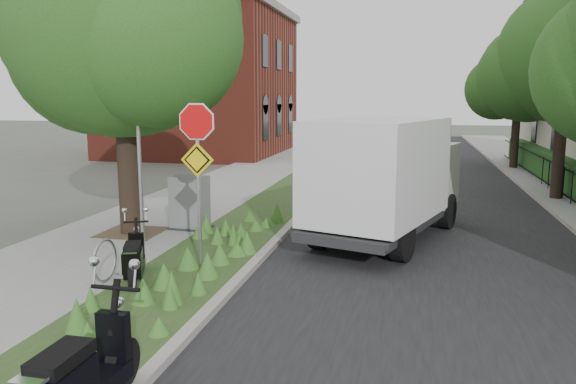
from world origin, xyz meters
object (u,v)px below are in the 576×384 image
(box_truck, at_px, (386,174))
(utility_cabinet, at_px, (190,204))
(scooter_near, at_px, (134,263))
(sign_assembly, at_px, (197,151))

(box_truck, height_order, utility_cabinet, box_truck)
(scooter_near, bearing_deg, utility_cabinet, 98.69)
(scooter_near, bearing_deg, sign_assembly, 54.73)
(scooter_near, height_order, box_truck, box_truck)
(sign_assembly, distance_m, utility_cabinet, 3.60)
(sign_assembly, height_order, scooter_near, sign_assembly)
(sign_assembly, relative_size, utility_cabinet, 2.48)
(sign_assembly, height_order, utility_cabinet, sign_assembly)
(sign_assembly, distance_m, scooter_near, 2.30)
(box_truck, distance_m, utility_cabinet, 4.78)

